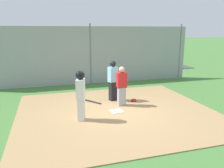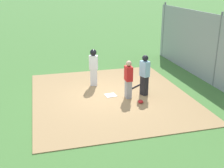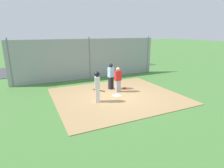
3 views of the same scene
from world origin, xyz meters
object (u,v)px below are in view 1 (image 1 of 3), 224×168
object	(u,v)px
catcher	(122,86)
parked_car_dark	(117,59)
runner	(81,92)
baseball_bat	(93,102)
parked_car_white	(143,58)
home_plate	(117,111)
catcher_mask	(134,100)
umpire	(113,80)

from	to	relation	value
catcher	parked_car_dark	world-z (taller)	catcher
runner	baseball_bat	xyz separation A→B (m)	(-0.76, -1.75, -0.95)
parked_car_white	baseball_bat	bearing A→B (deg)	-117.55
home_plate	parked_car_dark	world-z (taller)	parked_car_dark
runner	home_plate	bearing A→B (deg)	34.08
runner	baseball_bat	bearing A→B (deg)	83.32
catcher	baseball_bat	size ratio (longest dim) A/B	1.84
home_plate	catcher_mask	bearing A→B (deg)	-138.14
catcher	runner	distance (m)	2.10
baseball_bat	catcher	bearing A→B (deg)	20.37
umpire	catcher	bearing A→B (deg)	-8.93
runner	parked_car_white	xyz separation A→B (m)	(-7.12, -10.96, -0.39)
parked_car_white	parked_car_dark	xyz separation A→B (m)	(2.33, -0.22, 0.00)
baseball_bat	catcher_mask	world-z (taller)	catcher_mask
umpire	catcher_mask	size ratio (longest dim) A/B	7.18
catcher	parked_car_white	xyz separation A→B (m)	(-5.32, -9.88, -0.23)
runner	catcher_mask	size ratio (longest dim) A/B	7.08
parked_car_white	parked_car_dark	bearing A→B (deg)	-178.18
catcher	catcher_mask	size ratio (longest dim) A/B	6.58
home_plate	catcher	xyz separation A→B (m)	(-0.40, -0.64, 0.81)
home_plate	parked_car_white	distance (m)	11.99
catcher	catcher_mask	world-z (taller)	catcher
umpire	parked_car_dark	bearing A→B (deg)	141.77
home_plate	umpire	world-z (taller)	umpire
home_plate	parked_car_white	bearing A→B (deg)	-118.55
home_plate	parked_car_white	size ratio (longest dim) A/B	0.10
umpire	runner	size ratio (longest dim) A/B	1.01
home_plate	catcher_mask	size ratio (longest dim) A/B	1.83
home_plate	baseball_bat	distance (m)	1.46
catcher	parked_car_white	world-z (taller)	catcher
baseball_bat	parked_car_dark	xyz separation A→B (m)	(-4.03, -9.42, 0.55)
catcher_mask	parked_car_white	bearing A→B (deg)	-115.98
catcher_mask	catcher	bearing A→B (deg)	25.07
umpire	runner	distance (m)	2.47
home_plate	runner	xyz separation A→B (m)	(1.40, 0.43, 0.97)
parked_car_white	home_plate	bearing A→B (deg)	-111.45
baseball_bat	parked_car_dark	distance (m)	10.26
catcher	umpire	distance (m)	0.76
baseball_bat	parked_car_white	xyz separation A→B (m)	(-6.36, -9.21, 0.55)
home_plate	parked_car_dark	bearing A→B (deg)	-107.54
runner	parked_car_dark	world-z (taller)	runner
catcher_mask	parked_car_dark	xyz separation A→B (m)	(-2.33, -9.79, 0.52)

